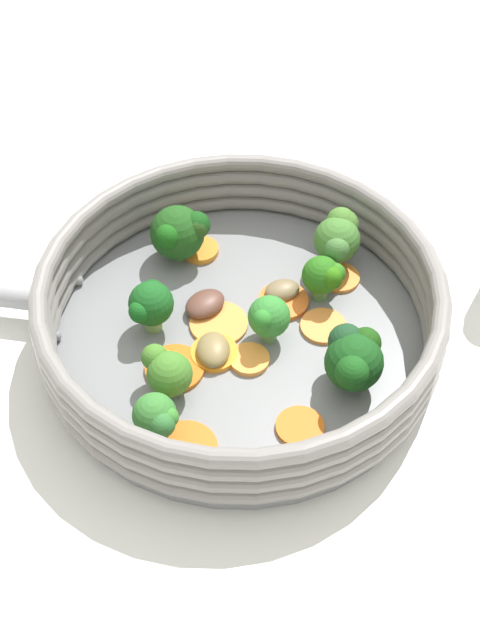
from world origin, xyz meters
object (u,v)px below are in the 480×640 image
object	(u,v)px
broccoli_floret_0	(338,236)
broccoli_floret_1	(268,318)
mushroom_piece_1	(278,288)
skillet	(240,338)
mushroom_piece_0	(214,350)
broccoli_floret_4	(150,304)
broccoli_floret_5	(157,417)
carrot_slice_0	(201,250)
broccoli_floret_7	(180,232)
carrot_slice_6	(210,350)
carrot_slice_3	(185,449)
carrot_slice_7	(249,359)
carrot_slice_1	(350,355)
mushroom_piece_2	(202,306)
broccoli_floret_2	(163,367)
carrot_slice_9	(219,324)
broccoli_floret_6	(354,358)
carrot_slice_10	(300,427)
carrot_slice_2	(175,368)
broccoli_floret_3	(324,276)
carrot_slice_4	(340,278)
carrot_slice_5	(283,301)
carrot_slice_8	(323,326)

from	to	relation	value
broccoli_floret_0	broccoli_floret_1	bearing A→B (deg)	5.52
mushroom_piece_1	skillet	bearing A→B (deg)	4.80
broccoli_floret_0	mushroom_piece_0	distance (m)	0.15
broccoli_floret_4	broccoli_floret_5	world-z (taller)	broccoli_floret_4
carrot_slice_0	broccoli_floret_4	distance (m)	0.10
mushroom_piece_1	broccoli_floret_7	bearing A→B (deg)	-76.35
broccoli_floret_7	mushroom_piece_1	xyz separation A→B (m)	(-0.02, 0.09, -0.02)
carrot_slice_6	mushroom_piece_0	bearing A→B (deg)	76.18
carrot_slice_3	carrot_slice_7	distance (m)	0.09
carrot_slice_1	mushroom_piece_2	size ratio (longest dim) A/B	0.83
carrot_slice_6	broccoli_floret_2	distance (m)	0.05
mushroom_piece_1	carrot_slice_1	bearing A→B (deg)	79.61
carrot_slice_7	carrot_slice_0	bearing A→B (deg)	-120.23
carrot_slice_9	broccoli_floret_6	distance (m)	0.12
carrot_slice_6	carrot_slice_10	bearing A→B (deg)	83.82
carrot_slice_2	carrot_slice_7	world-z (taller)	same
broccoli_floret_1	broccoli_floret_3	xyz separation A→B (m)	(-0.06, 0.01, 0.00)
carrot_slice_1	broccoli_floret_0	distance (m)	0.11
skillet	broccoli_floret_1	bearing A→B (deg)	112.24
carrot_slice_7	mushroom_piece_2	bearing A→B (deg)	-102.41
broccoli_floret_6	mushroom_piece_0	size ratio (longest dim) A/B	1.52
broccoli_floret_3	mushroom_piece_1	world-z (taller)	broccoli_floret_3
carrot_slice_4	broccoli_floret_3	bearing A→B (deg)	4.70
carrot_slice_1	carrot_slice_5	bearing A→B (deg)	-97.81
broccoli_floret_7	mushroom_piece_2	size ratio (longest dim) A/B	1.44
carrot_slice_7	broccoli_floret_6	world-z (taller)	broccoli_floret_6
broccoli_floret_0	broccoli_floret_5	distance (m)	0.22
carrot_slice_7	broccoli_floret_7	world-z (taller)	broccoli_floret_7
carrot_slice_0	carrot_slice_4	bearing A→B (deg)	115.60
broccoli_floret_7	carrot_slice_4	bearing A→B (deg)	120.15
carrot_slice_0	carrot_slice_9	bearing A→B (deg)	52.40
broccoli_floret_0	broccoli_floret_6	xyz separation A→B (m)	(0.09, 0.08, -0.00)
carrot_slice_6	carrot_slice_7	xyz separation A→B (m)	(-0.01, 0.03, -0.00)
carrot_slice_1	broccoli_floret_1	distance (m)	0.07
broccoli_floret_1	mushroom_piece_1	size ratio (longest dim) A/B	1.42
mushroom_piece_0	carrot_slice_0	bearing A→B (deg)	-132.21
carrot_slice_2	carrot_slice_8	xyz separation A→B (m)	(-0.11, 0.06, -0.00)
mushroom_piece_2	broccoli_floret_1	bearing A→B (deg)	101.75
mushroom_piece_0	mushroom_piece_2	bearing A→B (deg)	-126.01
broccoli_floret_7	broccoli_floret_3	bearing A→B (deg)	109.21
broccoli_floret_2	broccoli_floret_0	bearing A→B (deg)	174.51
carrot_slice_10	carrot_slice_4	bearing A→B (deg)	-153.91
carrot_slice_1	broccoli_floret_7	xyz separation A→B (m)	(0.01, -0.17, 0.03)
skillet	carrot_slice_9	size ratio (longest dim) A/B	6.44
carrot_slice_4	carrot_slice_10	xyz separation A→B (m)	(0.14, 0.07, 0.00)
carrot_slice_2	broccoli_floret_0	bearing A→B (deg)	172.11
broccoli_floret_4	mushroom_piece_2	xyz separation A→B (m)	(-0.04, 0.02, -0.02)
mushroom_piece_1	broccoli_floret_4	bearing A→B (deg)	-28.79
skillet	carrot_slice_1	world-z (taller)	carrot_slice_1
broccoli_floret_1	carrot_slice_9	bearing A→B (deg)	-70.83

